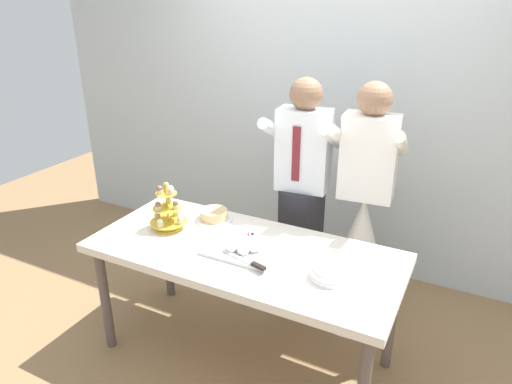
% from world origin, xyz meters
% --- Properties ---
extents(ground_plane, '(8.00, 8.00, 0.00)m').
position_xyz_m(ground_plane, '(0.00, 0.00, 0.00)').
color(ground_plane, olive).
extents(rear_wall, '(5.20, 0.10, 2.90)m').
position_xyz_m(rear_wall, '(0.00, 1.43, 1.45)').
color(rear_wall, silver).
rests_on(rear_wall, ground_plane).
extents(dessert_table, '(1.80, 0.80, 0.78)m').
position_xyz_m(dessert_table, '(0.00, 0.00, 0.70)').
color(dessert_table, silver).
rests_on(dessert_table, ground_plane).
extents(cupcake_stand, '(0.23, 0.23, 0.31)m').
position_xyz_m(cupcake_stand, '(-0.54, 0.02, 0.89)').
color(cupcake_stand, gold).
rests_on(cupcake_stand, dessert_table).
extents(main_cake_tray, '(0.43, 0.33, 0.12)m').
position_xyz_m(main_cake_tray, '(0.01, -0.02, 0.81)').
color(main_cake_tray, silver).
rests_on(main_cake_tray, dessert_table).
extents(plate_stack, '(0.20, 0.19, 0.07)m').
position_xyz_m(plate_stack, '(0.54, -0.06, 0.81)').
color(plate_stack, white).
rests_on(plate_stack, dessert_table).
extents(round_cake, '(0.24, 0.24, 0.07)m').
position_xyz_m(round_cake, '(-0.35, 0.24, 0.81)').
color(round_cake, white).
rests_on(round_cake, dessert_table).
extents(person_groom, '(0.50, 0.53, 1.66)m').
position_xyz_m(person_groom, '(0.08, 0.68, 0.75)').
color(person_groom, '#232328').
rests_on(person_groom, ground_plane).
extents(person_bride, '(0.56, 0.56, 1.66)m').
position_xyz_m(person_bride, '(0.50, 0.72, 0.58)').
color(person_bride, white).
rests_on(person_bride, ground_plane).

